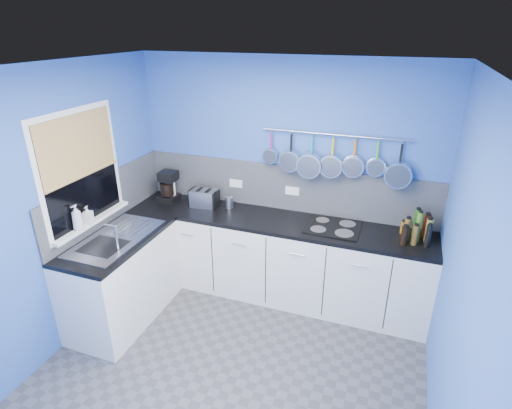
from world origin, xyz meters
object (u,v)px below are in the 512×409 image
Objects in this scene: canister at (229,202)px; coffee_maker at (168,187)px; paper_towel at (171,189)px; soap_bottle_b at (88,215)px; toaster at (204,198)px; hob at (333,227)px; soap_bottle_a at (77,217)px.

coffee_maker is at bearing -176.09° from canister.
soap_bottle_b is at bearing -102.88° from paper_towel.
paper_towel is at bearing -178.80° from canister.
toaster is 1.45m from hob.
soap_bottle_a reaches higher than coffee_maker.
toaster is 0.28m from canister.
coffee_maker is at bearing 77.25° from soap_bottle_b.
soap_bottle_a is 1.36m from toaster.
paper_towel is at bearing 73.20° from coffee_maker.
soap_bottle_b is at bearing -103.03° from coffee_maker.
paper_towel is at bearing 177.74° from hob.
soap_bottle_b is at bearing -155.13° from hob.
soap_bottle_a is at bearing -128.55° from canister.
paper_towel reaches higher than toaster.
paper_towel reaches higher than canister.
hob is (2.13, 0.99, -0.23)m from soap_bottle_b.
canister is 1.17m from hob.
hob is at bearing 27.72° from soap_bottle_a.
paper_towel reaches higher than hob.
soap_bottle_a is 1.56m from canister.
paper_towel is (0.24, 1.19, -0.14)m from soap_bottle_a.
soap_bottle_b is 1.09m from paper_towel.
soap_bottle_a is at bearing -101.62° from coffee_maker.
paper_towel is 1.89m from hob.
toaster is (0.44, -0.03, -0.03)m from paper_towel.
soap_bottle_a is at bearing -90.00° from soap_bottle_b.
coffee_maker is 2.74× the size of canister.
toaster is at bearing 59.38° from soap_bottle_a.
soap_bottle_a is at bearing -101.49° from paper_towel.
paper_towel is 2.04× the size of canister.
soap_bottle_b is 1.37× the size of canister.
paper_towel is at bearing 77.12° from soap_bottle_b.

